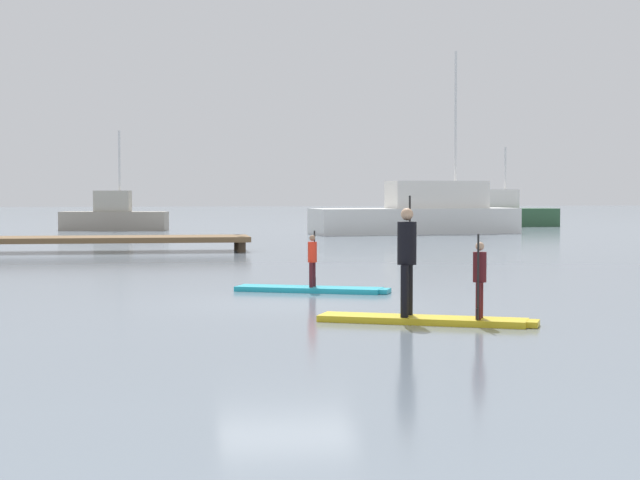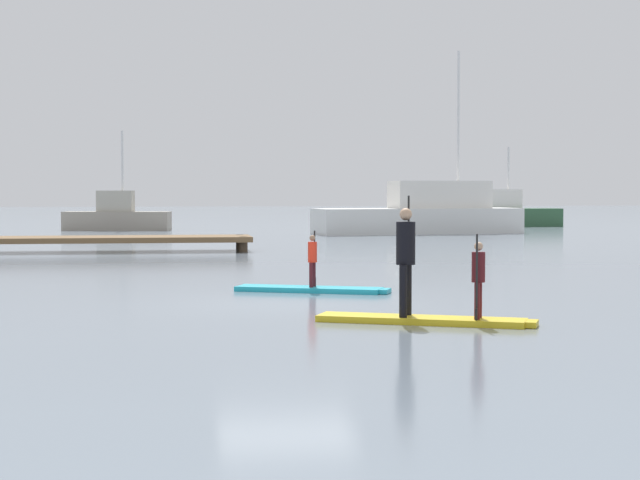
# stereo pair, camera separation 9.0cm
# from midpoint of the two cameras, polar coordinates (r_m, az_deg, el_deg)

# --- Properties ---
(ground_plane) EXTENTS (240.00, 240.00, 0.00)m
(ground_plane) POSITION_cam_midpoint_polar(r_m,az_deg,el_deg) (19.69, -1.92, -3.39)
(ground_plane) COLOR slate
(paddleboard_near) EXTENTS (3.15, 1.83, 0.10)m
(paddleboard_near) POSITION_cam_midpoint_polar(r_m,az_deg,el_deg) (21.91, -0.53, -2.64)
(paddleboard_near) COLOR #1E9EB2
(paddleboard_near) RESTS_ON ground
(paddler_child_solo) EXTENTS (0.25, 0.36, 1.15)m
(paddler_child_solo) POSITION_cam_midpoint_polar(r_m,az_deg,el_deg) (21.87, -0.52, -0.96)
(paddler_child_solo) COLOR #4C1419
(paddler_child_solo) RESTS_ON paddleboard_near
(paddleboard_far) EXTENTS (3.34, 1.95, 0.10)m
(paddleboard_far) POSITION_cam_midpoint_polar(r_m,az_deg,el_deg) (16.82, 5.55, -4.26)
(paddleboard_far) COLOR gold
(paddleboard_far) RESTS_ON ground
(paddler_adult) EXTENTS (0.40, 0.49, 1.89)m
(paddler_adult) POSITION_cam_midpoint_polar(r_m,az_deg,el_deg) (16.80, 4.50, -0.75)
(paddler_adult) COLOR black
(paddler_adult) RESTS_ON paddleboard_far
(paddler_child_front) EXTENTS (0.28, 0.38, 1.31)m
(paddler_child_front) POSITION_cam_midpoint_polar(r_m,az_deg,el_deg) (16.61, 8.34, -1.88)
(paddler_child_front) COLOR #4C1419
(paddler_child_front) RESTS_ON paddleboard_far
(fishing_boat_white_large) EXTENTS (10.26, 4.06, 8.79)m
(fishing_boat_white_large) POSITION_cam_midpoint_polar(r_m,az_deg,el_deg) (51.53, 5.33, 1.39)
(fishing_boat_white_large) COLOR silver
(fishing_boat_white_large) RESTS_ON ground
(fishing_boat_green_midground) EXTENTS (6.90, 2.16, 4.57)m
(fishing_boat_green_midground) POSITION_cam_midpoint_polar(r_m,az_deg,el_deg) (62.48, 9.41, 1.37)
(fishing_boat_green_midground) COLOR #2D5638
(fishing_boat_green_midground) RESTS_ON ground
(motor_boat_small_navy) EXTENTS (5.66, 2.32, 5.17)m
(motor_boat_small_navy) POSITION_cam_midpoint_polar(r_m,az_deg,el_deg) (56.53, -10.97, 1.22)
(motor_boat_small_navy) COLOR #9E9384
(motor_boat_small_navy) RESTS_ON ground
(floating_dock) EXTENTS (11.29, 2.20, 0.52)m
(floating_dock) POSITION_cam_midpoint_polar(r_m,az_deg,el_deg) (36.69, -12.72, 0.02)
(floating_dock) COLOR brown
(floating_dock) RESTS_ON ground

